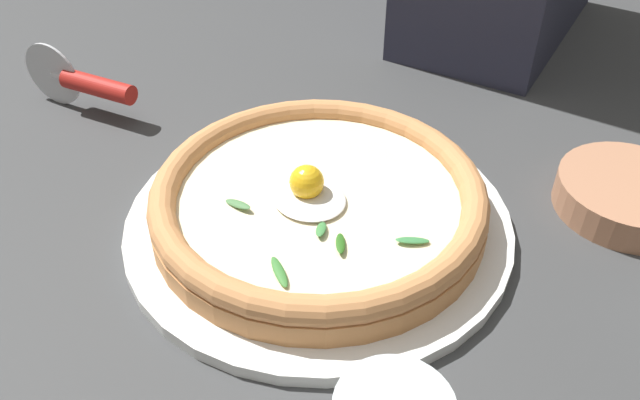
# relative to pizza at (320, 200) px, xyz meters

# --- Properties ---
(ground_plane) EXTENTS (2.40, 2.40, 0.03)m
(ground_plane) POSITION_rel_pizza_xyz_m (0.00, -0.03, -0.05)
(ground_plane) COLOR #3B3C3D
(ground_plane) RESTS_ON ground
(pizza_plate) EXTENTS (0.34, 0.34, 0.01)m
(pizza_plate) POSITION_rel_pizza_xyz_m (-0.00, -0.00, -0.03)
(pizza_plate) COLOR white
(pizza_plate) RESTS_ON ground
(pizza) EXTENTS (0.29, 0.29, 0.05)m
(pizza) POSITION_rel_pizza_xyz_m (0.00, 0.00, 0.00)
(pizza) COLOR #CA854C
(pizza) RESTS_ON pizza_plate
(side_bowl) EXTENTS (0.13, 0.13, 0.03)m
(side_bowl) POSITION_rel_pizza_xyz_m (-0.19, -0.21, -0.02)
(side_bowl) COLOR #B27957
(side_bowl) RESTS_ON ground
(pizza_cutter) EXTENTS (0.14, 0.06, 0.07)m
(pizza_cutter) POSITION_rel_pizza_xyz_m (0.32, 0.03, 0.00)
(pizza_cutter) COLOR silver
(pizza_cutter) RESTS_ON ground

